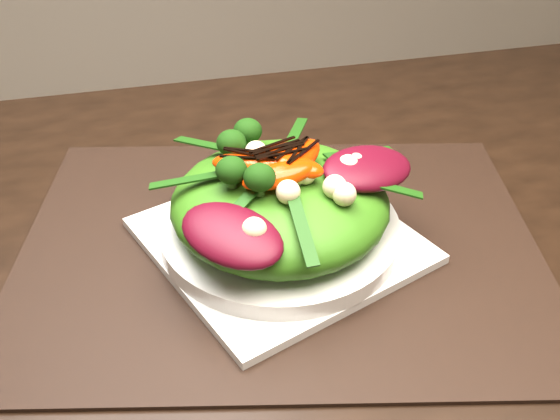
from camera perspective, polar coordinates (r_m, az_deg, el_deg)
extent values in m
cube|color=black|center=(0.66, 10.15, -5.48)|extent=(1.60, 0.90, 0.75)
cube|color=black|center=(0.65, 0.00, -3.08)|extent=(0.58, 0.49, 0.00)
cube|color=silver|center=(0.64, 0.00, -2.63)|extent=(0.30, 0.30, 0.01)
cylinder|color=silver|center=(0.64, 0.00, -1.72)|extent=(0.27, 0.27, 0.02)
ellipsoid|color=#366B13|center=(0.62, 0.00, 0.62)|extent=(0.24, 0.24, 0.07)
ellipsoid|color=#3E0612|center=(0.61, 7.63, 3.62)|extent=(0.11, 0.09, 0.02)
ellipsoid|color=red|center=(0.62, -1.63, 5.45)|extent=(0.07, 0.03, 0.02)
sphere|color=black|center=(0.62, -5.09, 5.76)|extent=(0.05, 0.05, 0.04)
sphere|color=beige|center=(0.57, 2.94, 2.63)|extent=(0.02, 0.02, 0.02)
cube|color=black|center=(0.62, -1.65, 6.24)|extent=(0.05, 0.00, 0.00)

